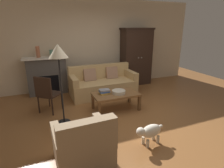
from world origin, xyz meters
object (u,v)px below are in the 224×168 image
object	(u,v)px
mantel_vase_terracotta	(38,52)
fireplace	(47,75)
mantel_vase_jade	(51,53)
mantel_vase_bronze	(58,51)
couch	(103,84)
floor_lamp	(58,56)
dog	(150,132)
armchair_near_left	(83,148)
armoire	(136,57)
coffee_table	(116,95)
side_chair_wooden	(47,92)
book_stack	(104,92)
fruit_bowl	(119,92)

from	to	relation	value
mantel_vase_terracotta	fireplace	bearing A→B (deg)	5.69
mantel_vase_jade	mantel_vase_bronze	bearing A→B (deg)	0.00
couch	floor_lamp	bearing A→B (deg)	-135.71
floor_lamp	mantel_vase_bronze	bearing A→B (deg)	84.32
floor_lamp	dog	bearing A→B (deg)	-45.64
fireplace	armchair_near_left	bearing A→B (deg)	-85.22
mantel_vase_terracotta	mantel_vase_bronze	xyz separation A→B (m)	(0.56, 0.00, -0.00)
armoire	couch	size ratio (longest dim) A/B	0.99
mantel_vase_jade	floor_lamp	bearing A→B (deg)	-89.87
coffee_table	side_chair_wooden	xyz separation A→B (m)	(-1.55, 0.44, 0.15)
mantel_vase_terracotta	floor_lamp	world-z (taller)	floor_lamp
coffee_table	mantel_vase_terracotta	distance (m)	2.59
book_stack	armoire	bearing A→B (deg)	43.16
mantel_vase_terracotta	dog	world-z (taller)	mantel_vase_terracotta
side_chair_wooden	floor_lamp	size ratio (longest dim) A/B	0.54
fireplace	book_stack	xyz separation A→B (m)	(1.20, -1.72, -0.09)
couch	mantel_vase_jade	bearing A→B (deg)	153.02
coffee_table	mantel_vase_bronze	distance (m)	2.27
coffee_table	mantel_vase_bronze	world-z (taller)	mantel_vase_bronze
mantel_vase_bronze	coffee_table	bearing A→B (deg)	-58.73
mantel_vase_jade	dog	size ratio (longest dim) A/B	0.36
coffee_table	fruit_bowl	bearing A→B (deg)	-22.18
coffee_table	fruit_bowl	size ratio (longest dim) A/B	3.39
fireplace	mantel_vase_terracotta	size ratio (longest dim) A/B	3.97
armoire	floor_lamp	bearing A→B (deg)	-145.42
book_stack	mantel_vase_jade	distance (m)	2.12
mantel_vase_bronze	side_chair_wooden	size ratio (longest dim) A/B	0.34
armchair_near_left	dog	world-z (taller)	armchair_near_left
armoire	dog	bearing A→B (deg)	-114.86
book_stack	mantel_vase_terracotta	size ratio (longest dim) A/B	0.83
coffee_table	armchair_near_left	size ratio (longest dim) A/B	1.25
couch	book_stack	distance (m)	1.09
book_stack	armchair_near_left	distance (m)	1.90
mantel_vase_jade	mantel_vase_terracotta	bearing A→B (deg)	180.00
fireplace	armoire	xyz separation A→B (m)	(2.95, -0.08, 0.39)
floor_lamp	dog	world-z (taller)	floor_lamp
armchair_near_left	mantel_vase_jade	bearing A→B (deg)	91.75
fireplace	fruit_bowl	distance (m)	2.38
couch	book_stack	xyz separation A→B (m)	(-0.31, -1.03, 0.16)
couch	mantel_vase_jade	world-z (taller)	mantel_vase_jade
book_stack	dog	distance (m)	1.61
dog	fireplace	bearing A→B (deg)	113.95
fruit_bowl	armchair_near_left	bearing A→B (deg)	-128.57
couch	side_chair_wooden	size ratio (longest dim) A/B	2.14
fruit_bowl	floor_lamp	size ratio (longest dim) A/B	0.20
mantel_vase_jade	mantel_vase_bronze	distance (m)	0.21
couch	armchair_near_left	xyz separation A→B (m)	(-1.22, -2.69, -0.00)
book_stack	side_chair_wooden	xyz separation A→B (m)	(-1.28, 0.37, 0.04)
coffee_table	floor_lamp	distance (m)	1.67
armoire	mantel_vase_bronze	world-z (taller)	armoire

